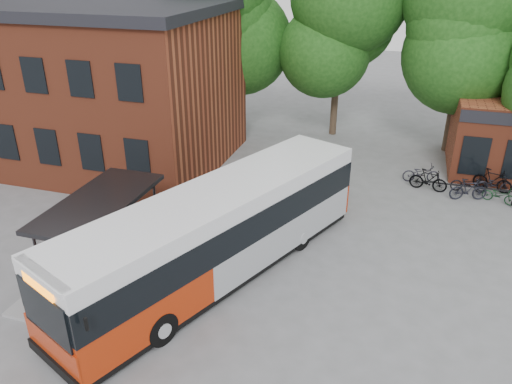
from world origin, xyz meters
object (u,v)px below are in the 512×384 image
(bicycle_4, at_px, (495,184))
(bus_shelter, at_px, (103,234))
(bicycle_2, at_px, (469,183))
(bicycle_3, at_px, (468,190))
(bicycle_6, at_px, (499,195))
(bicycle_0, at_px, (421,173))
(bicycle_5, at_px, (493,180))
(bicycle_1, at_px, (428,180))
(city_bus, at_px, (220,233))

(bicycle_4, bearing_deg, bus_shelter, 120.81)
(bicycle_2, xyz_separation_m, bicycle_3, (-0.10, -0.97, 0.08))
(bicycle_6, bearing_deg, bicycle_2, 74.67)
(bicycle_0, distance_m, bicycle_3, 2.65)
(bus_shelter, relative_size, bicycle_6, 4.59)
(bus_shelter, bearing_deg, bicycle_6, 35.05)
(bus_shelter, xyz_separation_m, bicycle_5, (14.51, 11.66, -0.89))
(bicycle_0, relative_size, bicycle_5, 1.00)
(bicycle_1, distance_m, bicycle_4, 3.22)
(bicycle_4, bearing_deg, bicycle_6, 176.66)
(bicycle_6, bearing_deg, city_bus, 150.09)
(city_bus, height_order, bicycle_0, city_bus)
(bicycle_0, relative_size, bicycle_4, 1.09)
(bicycle_0, distance_m, bicycle_5, 3.40)
(bicycle_3, bearing_deg, bicycle_6, -102.26)
(bus_shelter, bearing_deg, bicycle_1, 43.16)
(bicycle_0, xyz_separation_m, bicycle_4, (3.49, -0.24, -0.04))
(bicycle_4, bearing_deg, bicycle_3, 126.87)
(bicycle_0, bearing_deg, bicycle_5, -102.95)
(city_bus, xyz_separation_m, bicycle_4, (10.42, 10.49, -1.24))
(bicycle_6, bearing_deg, bicycle_3, 112.96)
(bicycle_3, bearing_deg, bicycle_2, -22.85)
(bicycle_0, xyz_separation_m, bicycle_3, (2.18, -1.51, 0.05))
(bicycle_0, distance_m, bicycle_6, 3.83)
(bicycle_2, bearing_deg, bicycle_5, -69.97)
(bicycle_4, bearing_deg, city_bus, 127.88)
(bicycle_0, bearing_deg, bicycle_2, -115.65)
(bicycle_1, height_order, bicycle_2, bicycle_1)
(bus_shelter, distance_m, bicycle_3, 16.77)
(bicycle_6, bearing_deg, bicycle_5, 25.57)
(bicycle_5, bearing_deg, bicycle_3, 160.95)
(bus_shelter, relative_size, city_bus, 0.53)
(bus_shelter, distance_m, bicycle_0, 16.17)
(bicycle_1, relative_size, bicycle_2, 1.06)
(bus_shelter, xyz_separation_m, bicycle_6, (14.68, 10.30, -1.05))
(city_bus, bearing_deg, bicycle_6, 65.00)
(bus_shelter, distance_m, bicycle_5, 18.63)
(bicycle_4, bearing_deg, bicycle_2, 96.76)
(bus_shelter, height_order, bicycle_4, bus_shelter)
(bus_shelter, distance_m, bicycle_6, 17.96)
(bicycle_3, bearing_deg, bicycle_5, -56.43)
(bicycle_3, relative_size, bicycle_6, 1.17)
(city_bus, distance_m, bicycle_1, 12.24)
(bicycle_1, bearing_deg, bicycle_3, -96.60)
(city_bus, xyz_separation_m, bicycle_2, (9.21, 10.19, -1.24))
(bicycle_1, distance_m, bicycle_6, 3.25)
(bicycle_0, bearing_deg, bicycle_3, -137.07)
(bicycle_2, distance_m, bicycle_4, 1.24)
(bicycle_0, relative_size, bicycle_1, 1.01)
(bicycle_1, bearing_deg, bus_shelter, 143.55)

